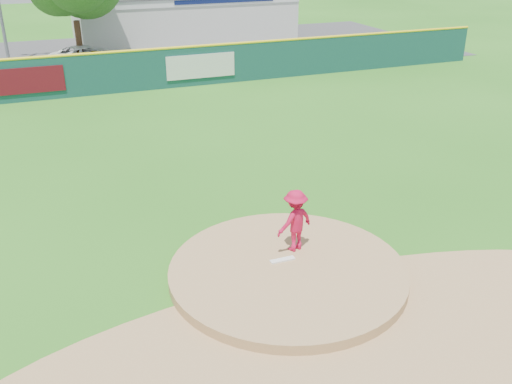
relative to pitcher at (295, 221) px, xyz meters
name	(u,v)px	position (x,y,z in m)	size (l,w,h in m)	color
ground	(288,276)	(-0.49, -0.70, -1.03)	(120.00, 120.00, 0.00)	#286B19
pitchers_mound	(288,276)	(-0.49, -0.70, -1.03)	(5.50, 5.50, 0.50)	#9E774C
pitching_rubber	(282,260)	(-0.49, -0.40, -0.76)	(0.60, 0.15, 0.04)	white
infield_dirt_arc	(353,358)	(-0.49, -3.70, -1.02)	(15.40, 15.40, 0.01)	#9E774C
parking_lot	(111,57)	(-0.49, 26.30, -1.02)	(44.00, 16.00, 0.02)	#38383A
pitcher	(295,221)	(0.00, 0.00, 0.00)	(1.00, 0.58, 1.56)	#BA0F3B
van	(87,55)	(-2.16, 24.30, -0.41)	(1.97, 4.27, 1.19)	white
pool_building_grp	(182,15)	(5.51, 31.30, 0.64)	(15.20, 8.20, 3.31)	silver
fence_banners	(117,73)	(-1.48, 17.22, -0.03)	(12.09, 0.04, 1.20)	#5C0D17
outfield_fence	(137,69)	(-0.49, 17.30, 0.06)	(40.00, 0.14, 2.07)	#13403E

